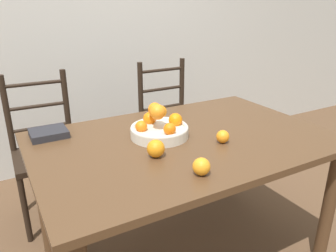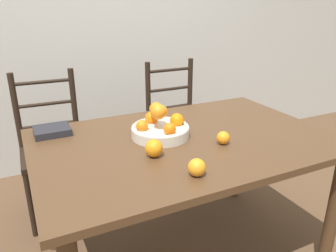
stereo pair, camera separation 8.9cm
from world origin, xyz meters
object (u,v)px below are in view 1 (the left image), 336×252
(orange_loose_2, at_px, (223,137))
(chair_left, at_px, (46,154))
(orange_loose_1, at_px, (156,148))
(fruit_bowl, at_px, (159,127))
(chair_right, at_px, (170,129))
(orange_loose_0, at_px, (201,167))
(book_stack, at_px, (49,133))

(orange_loose_2, xyz_separation_m, chair_left, (-0.72, 0.96, -0.33))
(orange_loose_1, distance_m, orange_loose_2, 0.37)
(fruit_bowl, xyz_separation_m, chair_right, (0.48, 0.73, -0.35))
(chair_left, bearing_deg, orange_loose_0, -67.99)
(chair_right, bearing_deg, orange_loose_2, -104.49)
(fruit_bowl, distance_m, chair_right, 0.94)
(orange_loose_2, distance_m, book_stack, 0.91)
(orange_loose_2, relative_size, chair_right, 0.06)
(orange_loose_0, bearing_deg, fruit_bowl, 84.70)
(orange_loose_2, bearing_deg, book_stack, 145.69)
(fruit_bowl, xyz_separation_m, orange_loose_2, (0.24, -0.23, -0.02))
(fruit_bowl, xyz_separation_m, book_stack, (-0.51, 0.28, -0.03))
(orange_loose_1, xyz_separation_m, chair_left, (-0.35, 0.94, -0.34))
(fruit_bowl, relative_size, orange_loose_0, 4.11)
(chair_left, bearing_deg, book_stack, -92.12)
(book_stack, bearing_deg, chair_left, 86.38)
(chair_right, bearing_deg, orange_loose_1, -123.35)
(orange_loose_0, relative_size, orange_loose_2, 1.13)
(orange_loose_1, xyz_separation_m, book_stack, (-0.38, 0.49, -0.02))
(orange_loose_2, bearing_deg, chair_right, 75.88)
(orange_loose_1, relative_size, chair_left, 0.08)
(orange_loose_0, bearing_deg, orange_loose_1, 109.83)
(book_stack, bearing_deg, fruit_bowl, -29.18)
(book_stack, bearing_deg, chair_right, 24.24)
(orange_loose_1, xyz_separation_m, orange_loose_2, (0.37, -0.02, -0.01))
(orange_loose_0, height_order, orange_loose_1, orange_loose_1)
(orange_loose_2, xyz_separation_m, book_stack, (-0.75, 0.51, -0.01))
(orange_loose_1, xyz_separation_m, chair_right, (0.61, 0.94, -0.34))
(fruit_bowl, distance_m, book_stack, 0.58)
(fruit_bowl, relative_size, book_stack, 1.65)
(fruit_bowl, relative_size, orange_loose_2, 4.65)
(fruit_bowl, distance_m, chair_left, 0.94)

